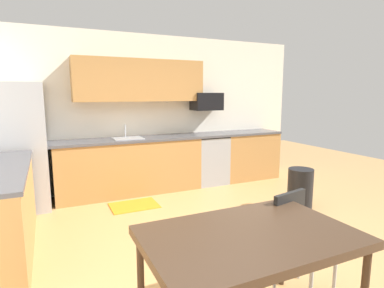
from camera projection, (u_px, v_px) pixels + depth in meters
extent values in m
plane|color=tan|center=(229.00, 244.00, 3.54)|extent=(12.00, 12.00, 0.00)
cube|color=silver|center=(154.00, 112.00, 5.70)|extent=(5.80, 0.10, 2.70)
cube|color=#AD7A42|center=(130.00, 167.00, 5.30)|extent=(2.40, 0.60, 0.90)
cube|color=#AD7A42|center=(247.00, 156.00, 6.29)|extent=(1.15, 0.60, 0.90)
cube|color=#4C4C51|center=(161.00, 138.00, 5.46)|extent=(4.80, 0.64, 0.04)
cube|color=#AD7A42|center=(140.00, 80.00, 5.29)|extent=(2.20, 0.34, 0.70)
cube|color=#9EA0A5|center=(18.00, 148.00, 4.48)|extent=(0.76, 0.70, 1.83)
cube|color=#999BA0|center=(209.00, 160.00, 5.92)|extent=(0.60, 0.60, 0.88)
cube|color=black|center=(209.00, 136.00, 5.85)|extent=(0.60, 0.60, 0.03)
cube|color=black|center=(207.00, 102.00, 5.84)|extent=(0.54, 0.36, 0.32)
cube|color=#A5A8AD|center=(128.00, 142.00, 5.22)|extent=(0.48, 0.40, 0.14)
cylinder|color=#B2B5BA|center=(125.00, 131.00, 5.36)|extent=(0.02, 0.02, 0.24)
cube|color=#422D1E|center=(250.00, 237.00, 2.07)|extent=(1.40, 0.90, 0.06)
cylinder|color=#422D1E|center=(141.00, 283.00, 2.22)|extent=(0.05, 0.05, 0.71)
cylinder|color=#422D1E|center=(283.00, 246.00, 2.75)|extent=(0.05, 0.05, 0.71)
cube|color=black|center=(306.00, 244.00, 2.59)|extent=(0.47, 0.47, 0.05)
cube|color=black|center=(289.00, 215.00, 2.70)|extent=(0.38, 0.11, 0.40)
cylinder|color=#B2B2B7|center=(311.00, 288.00, 2.39)|extent=(0.03, 0.03, 0.42)
cylinder|color=#B2B2B7|center=(335.00, 273.00, 2.59)|extent=(0.03, 0.03, 0.42)
cylinder|color=#B2B2B7|center=(275.00, 268.00, 2.66)|extent=(0.03, 0.03, 0.42)
cylinder|color=#B2B2B7|center=(299.00, 256.00, 2.86)|extent=(0.03, 0.03, 0.42)
cylinder|color=black|center=(300.00, 189.00, 4.59)|extent=(0.36, 0.36, 0.60)
cube|color=orange|center=(134.00, 205.00, 4.74)|extent=(0.70, 0.50, 0.01)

